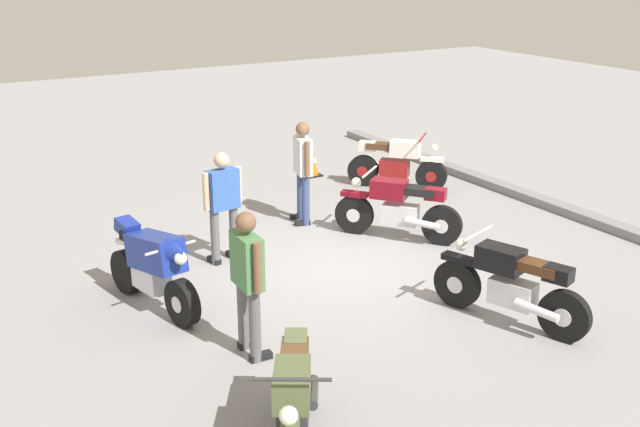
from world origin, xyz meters
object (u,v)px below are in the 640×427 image
(motorcycle_maroon_cruiser, at_px, (398,208))
(motorcycle_black_cruiser, at_px, (510,284))
(motorcycle_olive_vintage, at_px, (294,405))
(person_in_white_shirt, at_px, (303,165))
(motorcycle_cream_vintage, at_px, (397,164))
(traffic_cone, at_px, (312,163))
(person_in_green_shirt, at_px, (248,275))
(motorcycle_blue_sportbike, at_px, (153,265))
(person_in_blue_shirt, at_px, (223,201))

(motorcycle_maroon_cruiser, distance_m, motorcycle_black_cruiser, 3.16)
(motorcycle_olive_vintage, relative_size, person_in_white_shirt, 1.01)
(motorcycle_cream_vintage, xyz_separation_m, traffic_cone, (-1.58, -0.99, -0.23))
(motorcycle_maroon_cruiser, height_order, traffic_cone, motorcycle_maroon_cruiser)
(motorcycle_black_cruiser, relative_size, traffic_cone, 3.80)
(motorcycle_olive_vintage, xyz_separation_m, motorcycle_black_cruiser, (-0.93, 3.54, 0.03))
(motorcycle_maroon_cruiser, xyz_separation_m, person_in_green_shirt, (2.20, -3.68, 0.48))
(motorcycle_black_cruiser, height_order, person_in_green_shirt, person_in_green_shirt)
(motorcycle_cream_vintage, relative_size, motorcycle_black_cruiser, 0.76)
(motorcycle_olive_vintage, bearing_deg, person_in_white_shirt, -178.77)
(motorcycle_olive_vintage, bearing_deg, motorcycle_blue_sportbike, -147.22)
(motorcycle_maroon_cruiser, xyz_separation_m, motorcycle_cream_vintage, (-2.30, 1.64, -0.03))
(motorcycle_olive_vintage, xyz_separation_m, motorcycle_blue_sportbike, (-3.58, -0.09, 0.11))
(traffic_cone, bearing_deg, motorcycle_olive_vintage, -30.97)
(motorcycle_maroon_cruiser, distance_m, person_in_green_shirt, 4.31)
(motorcycle_maroon_cruiser, distance_m, person_in_blue_shirt, 2.86)
(person_in_blue_shirt, relative_size, traffic_cone, 3.16)
(motorcycle_olive_vintage, distance_m, motorcycle_cream_vintage, 8.56)
(motorcycle_cream_vintage, bearing_deg, traffic_cone, 169.11)
(motorcycle_olive_vintage, relative_size, motorcycle_cream_vintage, 1.14)
(motorcycle_maroon_cruiser, bearing_deg, person_in_white_shirt, -7.20)
(motorcycle_olive_vintage, xyz_separation_m, motorcycle_cream_vintage, (-6.34, 5.74, 0.00))
(motorcycle_olive_vintage, distance_m, person_in_white_shirt, 6.41)
(motorcycle_maroon_cruiser, bearing_deg, person_in_blue_shirt, 40.80)
(person_in_white_shirt, bearing_deg, person_in_blue_shirt, 42.00)
(motorcycle_black_cruiser, distance_m, person_in_green_shirt, 3.28)
(motorcycle_cream_vintage, relative_size, person_in_white_shirt, 0.89)
(motorcycle_olive_vintage, height_order, motorcycle_black_cruiser, motorcycle_black_cruiser)
(motorcycle_cream_vintage, distance_m, person_in_blue_shirt, 4.78)
(traffic_cone, bearing_deg, motorcycle_blue_sportbike, -48.14)
(motorcycle_blue_sportbike, distance_m, person_in_blue_shirt, 1.77)
(motorcycle_maroon_cruiser, bearing_deg, motorcycle_black_cruiser, 131.37)
(person_in_green_shirt, bearing_deg, person_in_blue_shirt, 74.01)
(motorcycle_blue_sportbike, xyz_separation_m, person_in_green_shirt, (1.74, 0.52, 0.40))
(person_in_blue_shirt, distance_m, person_in_white_shirt, 2.10)
(motorcycle_black_cruiser, bearing_deg, person_in_blue_shirt, 11.91)
(motorcycle_blue_sportbike, distance_m, motorcycle_black_cruiser, 4.50)
(motorcycle_cream_vintage, bearing_deg, motorcycle_blue_sportbike, -107.63)
(motorcycle_olive_vintage, xyz_separation_m, person_in_blue_shirt, (-4.57, 1.33, 0.47))
(traffic_cone, bearing_deg, person_in_white_shirt, -32.88)
(motorcycle_cream_vintage, xyz_separation_m, motorcycle_blue_sportbike, (2.76, -5.83, 0.11))
(motorcycle_maroon_cruiser, height_order, motorcycle_cream_vintage, motorcycle_maroon_cruiser)
(person_in_green_shirt, distance_m, traffic_cone, 7.50)
(motorcycle_olive_vintage, height_order, motorcycle_cream_vintage, same)
(person_in_white_shirt, bearing_deg, person_in_green_shirt, 67.91)
(motorcycle_black_cruiser, bearing_deg, traffic_cone, -29.16)
(motorcycle_maroon_cruiser, height_order, person_in_green_shirt, person_in_green_shirt)
(motorcycle_maroon_cruiser, relative_size, motorcycle_cream_vintage, 1.12)
(motorcycle_cream_vintage, distance_m, motorcycle_blue_sportbike, 6.46)
(motorcycle_blue_sportbike, xyz_separation_m, person_in_white_shirt, (-1.95, 3.30, 0.40))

